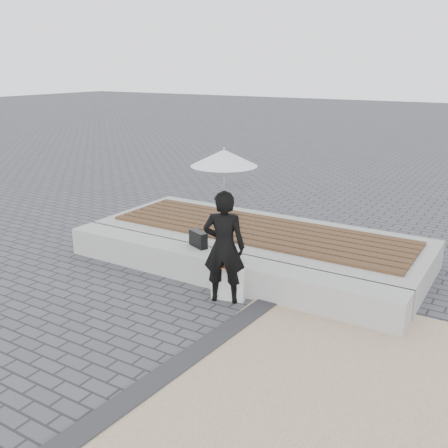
{
  "coord_description": "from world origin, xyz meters",
  "views": [
    {
      "loc": [
        3.41,
        -3.77,
        2.81
      ],
      "look_at": [
        0.37,
        1.18,
        1.0
      ],
      "focal_mm": 40.96,
      "sensor_mm": 36.0,
      "label": 1
    }
  ],
  "objects_px": {
    "parasol": "(224,158)",
    "handbag": "(198,239)",
    "seating_ledge": "(217,269)",
    "woman": "(224,247)",
    "canvas_tote": "(229,282)"
  },
  "relations": [
    {
      "from": "seating_ledge",
      "to": "woman",
      "type": "relative_size",
      "value": 3.54
    },
    {
      "from": "seating_ledge",
      "to": "canvas_tote",
      "type": "height_order",
      "value": "canvas_tote"
    },
    {
      "from": "woman",
      "to": "canvas_tote",
      "type": "xyz_separation_m",
      "value": [
        0.02,
        0.08,
        -0.48
      ]
    },
    {
      "from": "seating_ledge",
      "to": "parasol",
      "type": "xyz_separation_m",
      "value": [
        0.37,
        -0.42,
        1.6
      ]
    },
    {
      "from": "seating_ledge",
      "to": "canvas_tote",
      "type": "relative_size",
      "value": 11.22
    },
    {
      "from": "seating_ledge",
      "to": "parasol",
      "type": "bearing_deg",
      "value": -48.34
    },
    {
      "from": "parasol",
      "to": "canvas_tote",
      "type": "relative_size",
      "value": 2.21
    },
    {
      "from": "woman",
      "to": "canvas_tote",
      "type": "distance_m",
      "value": 0.49
    },
    {
      "from": "parasol",
      "to": "handbag",
      "type": "relative_size",
      "value": 3.1
    },
    {
      "from": "canvas_tote",
      "to": "woman",
      "type": "bearing_deg",
      "value": -118.05
    },
    {
      "from": "seating_ledge",
      "to": "canvas_tote",
      "type": "distance_m",
      "value": 0.51
    },
    {
      "from": "seating_ledge",
      "to": "handbag",
      "type": "relative_size",
      "value": 15.72
    },
    {
      "from": "handbag",
      "to": "parasol",
      "type": "bearing_deg",
      "value": -12.39
    },
    {
      "from": "seating_ledge",
      "to": "parasol",
      "type": "distance_m",
      "value": 1.69
    },
    {
      "from": "handbag",
      "to": "woman",
      "type": "bearing_deg",
      "value": -12.39
    }
  ]
}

